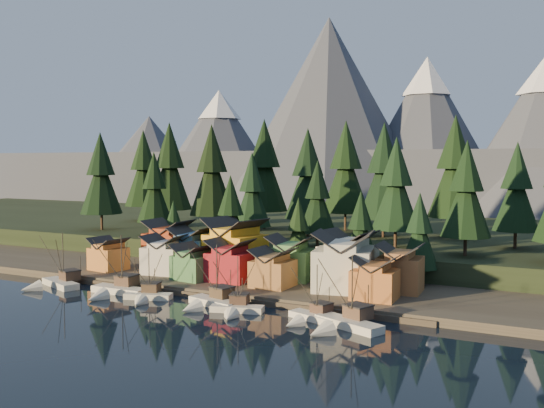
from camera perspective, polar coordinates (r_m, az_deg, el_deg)
The scene contains 45 objects.
ground at distance 100.79m, azimuth -9.98°, elevation -10.59°, with size 500.00×500.00×0.00m, color black.
shore_strip at distance 133.83m, azimuth 0.53°, elevation -6.55°, with size 400.00×50.00×1.50m, color #393229.
hillside at distance 179.00m, azimuth 7.79°, elevation -3.17°, with size 420.00×100.00×6.00m, color black.
dock at distance 113.84m, azimuth -4.88°, elevation -8.58°, with size 80.00×4.00×1.00m, color #4E4538.
mountain_ridge at distance 297.83m, azimuth 15.09°, elevation 4.04°, with size 560.00×190.00×90.00m.
boat_0 at distance 130.06m, azimuth -19.83°, elevation -6.45°, with size 11.73×12.14×12.12m.
boat_1 at distance 119.71m, azimuth -14.59°, elevation -7.21°, with size 11.84×12.90×12.51m.
boat_2 at distance 113.95m, azimuth -11.75°, elevation -7.87°, with size 9.35×9.79×10.45m.
boat_3 at distance 107.08m, azimuth -5.91°, elevation -8.44°, with size 10.95×11.46×11.96m.
boat_4 at distance 102.48m, azimuth -3.45°, elevation -9.17°, with size 9.57×9.99×10.42m.
boat_5 at distance 97.38m, azimuth 3.61°, elevation -9.96°, with size 9.71×10.08×9.96m.
boat_6 at distance 93.35m, azimuth 6.68°, elevation -10.33°, with size 12.18×12.57×12.37m.
house_front_0 at distance 138.32m, azimuth -15.15°, elevation -4.47°, with size 7.97×7.64×7.09m.
house_front_1 at distance 131.17m, azimuth -10.11°, elevation -4.59°, with size 9.00×8.74×8.21m.
house_front_2 at distance 123.93m, azimuth -7.37°, elevation -5.33°, with size 8.22×8.27×7.13m.
house_front_3 at distance 121.52m, azimuth -3.96°, elevation -5.20°, with size 8.43×8.05×8.31m.
house_front_4 at distance 115.70m, azimuth 0.09°, elevation -5.93°, with size 7.16×7.73×7.29m.
house_front_5 at distance 112.44m, azimuth 6.72°, elevation -5.26°, with size 12.14×11.41×10.93m.
house_front_6 at distance 106.87m, azimuth 9.65°, elevation -6.76°, with size 7.86×7.47×7.50m.
house_back_0 at distance 141.88m, azimuth -9.68°, elevation -3.47°, with size 10.16×9.81×10.36m.
house_back_1 at distance 135.08m, azimuth -7.57°, elevation -4.05°, with size 9.03×9.12×9.37m.
house_back_2 at distance 129.52m, azimuth -3.49°, elevation -3.82°, with size 12.84×12.13×11.73m.
house_back_3 at distance 122.41m, azimuth 1.77°, elevation -4.97°, with size 9.47×8.61×8.90m.
house_back_4 at distance 118.90m, azimuth 7.14°, elevation -4.89°, with size 10.47×10.13×10.40m.
house_back_5 at distance 113.74m, azimuth 11.95°, elevation -5.79°, with size 8.34×8.43×8.77m.
tree_hill_0 at distance 177.47m, azimuth -15.81°, elevation 2.52°, with size 11.86×11.86×27.62m.
tree_hill_1 at distance 181.96m, azimuth -9.59°, elevation 3.22°, with size 13.27×13.27×30.92m.
tree_hill_2 at distance 160.17m, azimuth -11.02°, elevation 1.32°, with size 9.40×9.40×21.89m.
tree_hill_3 at distance 163.94m, azimuth -5.68°, elevation 2.87°, with size 12.60×12.60×29.35m.
tree_hill_4 at distance 172.77m, azimuth -0.73°, elevation 3.33°, with size 13.49×13.49×31.44m.
tree_hill_5 at distance 146.22m, azimuth -1.89°, elevation 1.09°, with size 9.28×9.28×21.62m.
tree_hill_6 at distance 155.91m, azimuth 3.38°, elevation 2.53°, with size 11.97×11.97×27.89m.
tree_hill_7 at distance 136.54m, azimuth 4.30°, elevation 0.42°, with size 8.45×8.45×19.69m.
tree_hill_8 at distance 156.16m, azimuth 10.49°, elevation 2.75°, with size 12.56×12.56×29.27m.
tree_hill_9 at distance 137.68m, azimuth 11.60°, elevation 1.56°, with size 10.68×10.68×24.88m.
tree_hill_10 at distance 160.11m, azimuth 16.82°, elevation 3.04°, with size 13.37×13.37×31.16m.
tree_hill_11 at distance 129.32m, azimuth 17.82°, elevation 1.02°, with size 10.19×10.19×23.74m.
tree_hill_12 at distance 144.14m, azimuth 22.03°, elevation 1.21°, with size 10.19×10.19×23.74m.
tree_hill_15 at distance 170.10m, azimuth 6.95°, elevation 3.16°, with size 13.20×13.20×30.74m.
tree_hill_16 at distance 200.96m, azimuth -11.98°, elevation 3.05°, with size 12.71×12.71×29.60m.
tree_shore_0 at distance 147.21m, azimuth -9.24°, elevation -2.21°, with size 6.25×6.25×14.56m.
tree_shore_1 at distance 137.95m, azimuth -3.92°, elevation -1.16°, with size 8.94×8.94×20.82m.
tree_shore_2 at distance 130.24m, azimuth 2.50°, elevation -2.59°, with size 6.93×6.93×16.14m.
tree_shore_3 at distance 124.93m, azimuth 8.34°, elevation -2.46°, with size 7.71×7.71×17.95m.
tree_shore_4 at distance 121.58m, azimuth 13.70°, elevation -2.73°, with size 7.67×7.67×17.86m.
Camera 1 is at (59.41, -77.37, 25.36)m, focal length 40.00 mm.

